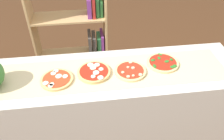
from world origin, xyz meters
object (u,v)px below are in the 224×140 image
object	(u,v)px
pizza_spinach_3	(163,63)
bookshelf	(80,40)
pizza_mozzarella_0	(57,79)
pizza_mozzarella_1	(94,72)
pizza_mushroom_2	(130,71)

from	to	relation	value
pizza_spinach_3	bookshelf	size ratio (longest dim) A/B	0.17
pizza_mozzarella_0	pizza_spinach_3	size ratio (longest dim) A/B	0.94
pizza_spinach_3	bookshelf	world-z (taller)	bookshelf
pizza_mozzarella_1	pizza_spinach_3	bearing A→B (deg)	5.30
bookshelf	pizza_spinach_3	bearing A→B (deg)	-52.33
pizza_mozzarella_0	pizza_mozzarella_1	xyz separation A→B (m)	(0.27, 0.04, 0.00)
pizza_mozzarella_1	pizza_spinach_3	xyz separation A→B (m)	(0.54, 0.05, -0.00)
pizza_spinach_3	bookshelf	bearing A→B (deg)	127.67
pizza_mushroom_2	pizza_mozzarella_1	bearing A→B (deg)	176.76
pizza_mozzarella_1	bookshelf	bearing A→B (deg)	96.69
pizza_mozzarella_0	pizza_spinach_3	distance (m)	0.82
pizza_mushroom_2	pizza_spinach_3	bearing A→B (deg)	13.60
pizza_mozzarella_0	bookshelf	size ratio (longest dim) A/B	0.16
pizza_mozzarella_0	pizza_spinach_3	xyz separation A→B (m)	(0.81, 0.09, -0.00)
pizza_mozzarella_1	bookshelf	size ratio (longest dim) A/B	0.17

